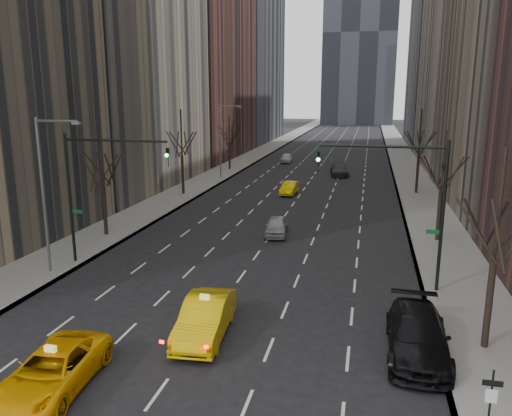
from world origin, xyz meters
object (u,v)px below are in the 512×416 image
Objects in this scene: taxi_sedan at (205,318)px; silver_sedan_ahead at (277,226)px; parked_suv_black at (417,335)px; taxi_suv at (53,370)px.

taxi_sedan is 16.59m from silver_sedan_ahead.
silver_sedan_ahead is 0.67× the size of parked_suv_black.
taxi_sedan is 1.31× the size of silver_sedan_ahead.
silver_sedan_ahead is at bearing 85.16° from taxi_sedan.
taxi_sedan reaches higher than taxi_suv.
taxi_suv is at bearing -132.89° from taxi_sedan.
taxi_sedan reaches higher than parked_suv_black.
parked_suv_black reaches higher than taxi_suv.
taxi_suv is at bearing -107.10° from silver_sedan_ahead.
taxi_sedan reaches higher than silver_sedan_ahead.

